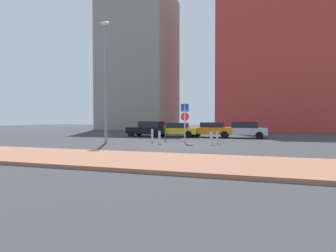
{
  "coord_description": "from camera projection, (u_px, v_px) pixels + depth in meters",
  "views": [
    {
      "loc": [
        3.65,
        -15.69,
        1.68
      ],
      "look_at": [
        -1.32,
        1.74,
        1.22
      ],
      "focal_mm": 26.41,
      "sensor_mm": 36.0,
      "label": 1
    }
  ],
  "objects": [
    {
      "name": "building_colorful_midrise",
      "position": [
        273.0,
        54.0,
        38.85
      ],
      "size": [
        16.73,
        13.67,
        24.21
      ],
      "primitive_type": "cube",
      "color": "#BF3833",
      "rests_on": "ground"
    },
    {
      "name": "traffic_bollard_mid",
      "position": [
        152.0,
        136.0,
        18.48
      ],
      "size": [
        0.16,
        0.16,
        0.97
      ],
      "primitive_type": "cylinder",
      "color": "#B7B7BC",
      "rests_on": "ground"
    },
    {
      "name": "traffic_bollard_far",
      "position": [
        211.0,
        139.0,
        16.29
      ],
      "size": [
        0.17,
        0.17,
        0.87
      ],
      "primitive_type": "cylinder",
      "color": "#B7B7BC",
      "rests_on": "ground"
    },
    {
      "name": "parked_car_yellow",
      "position": [
        175.0,
        130.0,
        24.0
      ],
      "size": [
        4.47,
        2.05,
        1.38
      ],
      "color": "gold",
      "rests_on": "ground"
    },
    {
      "name": "street_lamp",
      "position": [
        105.0,
        74.0,
        17.54
      ],
      "size": [
        0.7,
        0.36,
        8.62
      ],
      "color": "gray",
      "rests_on": "ground"
    },
    {
      "name": "parked_car_orange",
      "position": [
        211.0,
        129.0,
        23.51
      ],
      "size": [
        4.17,
        2.13,
        1.42
      ],
      "color": "orange",
      "rests_on": "ground"
    },
    {
      "name": "ground_plane",
      "position": [
        180.0,
        145.0,
        16.13
      ],
      "size": [
        120.0,
        120.0,
        0.0
      ],
      "primitive_type": "plane",
      "color": "#38383A"
    },
    {
      "name": "traffic_bollard_near",
      "position": [
        217.0,
        138.0,
        17.04
      ],
      "size": [
        0.13,
        0.13,
        0.86
      ],
      "primitive_type": "cylinder",
      "color": "#B7B7BC",
      "rests_on": "ground"
    },
    {
      "name": "sidewalk_brick",
      "position": [
        142.0,
        160.0,
        9.77
      ],
      "size": [
        40.0,
        3.97,
        0.14
      ],
      "primitive_type": "cube",
      "color": "#9E664C",
      "rests_on": "ground"
    },
    {
      "name": "traffic_bollard_edge",
      "position": [
        159.0,
        138.0,
        17.06
      ],
      "size": [
        0.17,
        0.17,
        0.89
      ],
      "primitive_type": "cylinder",
      "color": "#B7B7BC",
      "rests_on": "ground"
    },
    {
      "name": "parking_meter",
      "position": [
        165.0,
        129.0,
        19.15
      ],
      "size": [
        0.18,
        0.14,
        1.52
      ],
      "color": "#4C4C51",
      "rests_on": "ground"
    },
    {
      "name": "parked_car_black",
      "position": [
        149.0,
        129.0,
        24.45
      ],
      "size": [
        4.12,
        2.19,
        1.52
      ],
      "color": "black",
      "rests_on": "ground"
    },
    {
      "name": "parked_car_silver",
      "position": [
        243.0,
        130.0,
        22.61
      ],
      "size": [
        4.4,
        2.02,
        1.48
      ],
      "color": "#B7BABF",
      "rests_on": "ground"
    },
    {
      "name": "building_under_construction",
      "position": [
        141.0,
        61.0,
        44.85
      ],
      "size": [
        11.42,
        13.06,
        24.75
      ],
      "primitive_type": "cube",
      "color": "gray",
      "rests_on": "ground"
    },
    {
      "name": "parking_sign_post",
      "position": [
        185.0,
        118.0,
        17.55
      ],
      "size": [
        0.6,
        0.13,
        2.83
      ],
      "color": "gray",
      "rests_on": "ground"
    }
  ]
}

